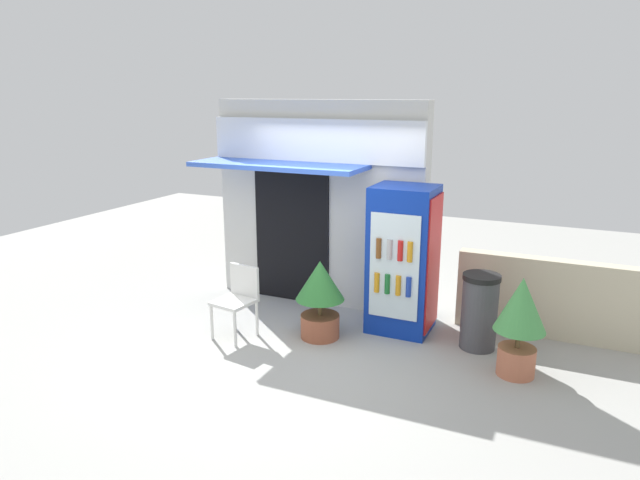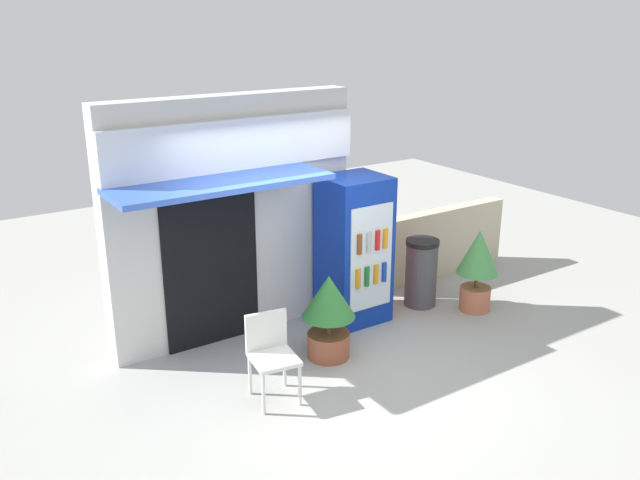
# 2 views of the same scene
# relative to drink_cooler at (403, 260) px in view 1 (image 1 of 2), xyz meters

# --- Properties ---
(ground) EXTENTS (16.00, 16.00, 0.00)m
(ground) POSITION_rel_drink_cooler_xyz_m (-0.95, -1.05, -0.91)
(ground) COLOR #A3A39E
(storefront_building) EXTENTS (3.02, 1.06, 2.81)m
(storefront_building) POSITION_rel_drink_cooler_xyz_m (-1.39, 0.49, 0.55)
(storefront_building) COLOR silver
(storefront_building) RESTS_ON ground
(drink_cooler) EXTENTS (0.77, 0.74, 1.82)m
(drink_cooler) POSITION_rel_drink_cooler_xyz_m (0.00, 0.00, 0.00)
(drink_cooler) COLOR #0C2D9E
(drink_cooler) RESTS_ON ground
(plastic_chair) EXTENTS (0.49, 0.51, 0.86)m
(plastic_chair) POSITION_rel_drink_cooler_xyz_m (-1.75, -1.00, -0.40)
(plastic_chair) COLOR silver
(plastic_chair) RESTS_ON ground
(potted_plant_near_shop) EXTENTS (0.59, 0.59, 0.97)m
(potted_plant_near_shop) POSITION_rel_drink_cooler_xyz_m (-0.82, -0.65, -0.34)
(potted_plant_near_shop) COLOR #995138
(potted_plant_near_shop) RESTS_ON ground
(potted_plant_curbside) EXTENTS (0.53, 0.53, 1.08)m
(potted_plant_curbside) POSITION_rel_drink_cooler_xyz_m (1.45, -0.66, -0.26)
(potted_plant_curbside) COLOR #BC6B4C
(potted_plant_curbside) RESTS_ON ground
(trash_bin) EXTENTS (0.43, 0.43, 0.89)m
(trash_bin) POSITION_rel_drink_cooler_xyz_m (0.97, -0.15, -0.46)
(trash_bin) COLOR #47474C
(trash_bin) RESTS_ON ground
(stone_boundary_wall) EXTENTS (2.50, 0.20, 0.98)m
(stone_boundary_wall) POSITION_rel_drink_cooler_xyz_m (1.84, 0.53, -0.42)
(stone_boundary_wall) COLOR beige
(stone_boundary_wall) RESTS_ON ground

